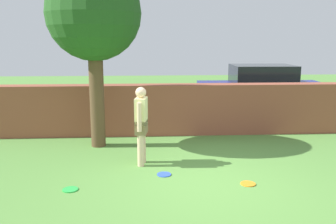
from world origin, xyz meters
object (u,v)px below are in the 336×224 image
Objects in this scene: frisbee_blue at (164,174)px; frisbee_orange at (248,184)px; person at (141,122)px; tree at (94,16)px; car at (262,91)px; frisbee_green at (70,189)px.

frisbee_blue and frisbee_orange have the same top height.
person is 1.18m from frisbee_blue.
tree is 1.00× the size of car.
frisbee_green is at bearing -129.94° from car.
frisbee_blue is 1.00× the size of frisbee_orange.
tree is at bearing -145.74° from car.
car reaches higher than frisbee_green.
tree is 15.67× the size of frisbee_orange.
frisbee_blue is (1.66, 0.61, 0.00)m from frisbee_green.
person reaches higher than frisbee_blue.
frisbee_blue is at bearing 159.64° from frisbee_orange.
tree reaches higher than car.
frisbee_green is at bearing -159.71° from frisbee_blue.
tree reaches higher than person.
frisbee_orange is (3.14, 0.06, 0.00)m from frisbee_green.
frisbee_orange is (-2.08, -5.87, -0.85)m from car.
frisbee_blue is (-3.56, -5.32, -0.85)m from car.
tree reaches higher than frisbee_orange.
frisbee_orange is at bearing 66.65° from person.
frisbee_orange is (1.92, -1.20, -0.89)m from person.
tree is 15.67× the size of frisbee_green.
frisbee_green is at bearing -93.40° from tree.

